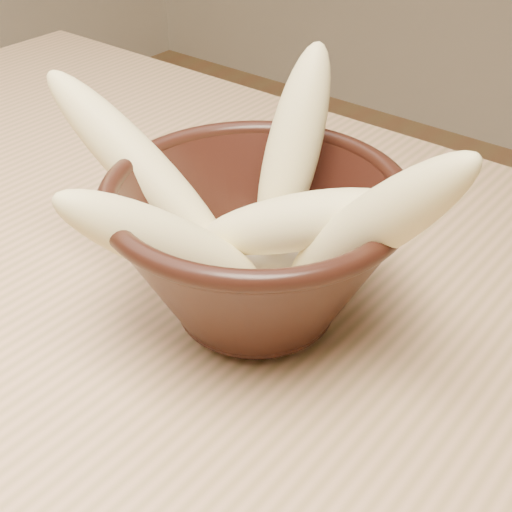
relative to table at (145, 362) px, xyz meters
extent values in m
cube|color=tan|center=(0.00, 0.00, 0.06)|extent=(1.20, 0.80, 0.04)
cylinder|color=tan|center=(-0.54, 0.34, -0.32)|extent=(0.05, 0.05, 0.71)
cylinder|color=black|center=(0.10, 0.03, 0.08)|extent=(0.10, 0.10, 0.01)
cylinder|color=black|center=(0.10, 0.03, 0.11)|extent=(0.09, 0.09, 0.01)
torus|color=black|center=(0.10, 0.03, 0.19)|extent=(0.22, 0.22, 0.01)
cylinder|color=#F5E8C5|center=(0.10, 0.03, 0.12)|extent=(0.12, 0.12, 0.02)
ellipsoid|color=#E0D384|center=(0.09, 0.09, 0.20)|extent=(0.05, 0.11, 0.16)
ellipsoid|color=#E0D384|center=(0.00, 0.02, 0.18)|extent=(0.19, 0.06, 0.15)
ellipsoid|color=#E0D384|center=(0.18, 0.04, 0.19)|extent=(0.16, 0.05, 0.17)
ellipsoid|color=#E0D384|center=(0.13, 0.04, 0.17)|extent=(0.16, 0.10, 0.09)
ellipsoid|color=#E0D384|center=(0.07, -0.03, 0.17)|extent=(0.12, 0.15, 0.13)
camera|label=1|loc=(0.36, -0.30, 0.43)|focal=50.00mm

